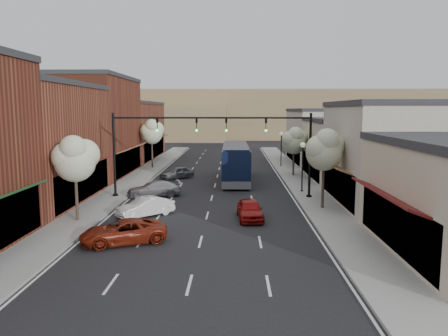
# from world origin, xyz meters

# --- Properties ---
(ground) EXTENTS (160.00, 160.00, 0.00)m
(ground) POSITION_xyz_m (0.00, 0.00, 0.00)
(ground) COLOR black
(ground) RESTS_ON ground
(sidewalk_left) EXTENTS (2.80, 73.00, 0.15)m
(sidewalk_left) POSITION_xyz_m (-8.40, 18.50, 0.07)
(sidewalk_left) COLOR gray
(sidewalk_left) RESTS_ON ground
(sidewalk_right) EXTENTS (2.80, 73.00, 0.15)m
(sidewalk_right) POSITION_xyz_m (8.40, 18.50, 0.07)
(sidewalk_right) COLOR gray
(sidewalk_right) RESTS_ON ground
(curb_left) EXTENTS (0.25, 73.00, 0.17)m
(curb_left) POSITION_xyz_m (-7.00, 18.50, 0.07)
(curb_left) COLOR gray
(curb_left) RESTS_ON ground
(curb_right) EXTENTS (0.25, 73.00, 0.17)m
(curb_right) POSITION_xyz_m (7.00, 18.50, 0.07)
(curb_right) COLOR gray
(curb_right) RESTS_ON ground
(bldg_left_midnear) EXTENTS (10.14, 14.10, 9.40)m
(bldg_left_midnear) POSITION_xyz_m (-14.23, 6.00, 4.66)
(bldg_left_midnear) COLOR brown
(bldg_left_midnear) RESTS_ON ground
(bldg_left_midfar) EXTENTS (10.14, 14.10, 10.90)m
(bldg_left_midfar) POSITION_xyz_m (-14.24, 20.00, 5.40)
(bldg_left_midfar) COLOR brown
(bldg_left_midfar) RESTS_ON ground
(bldg_left_far) EXTENTS (10.14, 18.10, 8.40)m
(bldg_left_far) POSITION_xyz_m (-14.22, 36.00, 4.16)
(bldg_left_far) COLOR brown
(bldg_left_far) RESTS_ON ground
(bldg_right_midnear) EXTENTS (9.14, 12.10, 7.90)m
(bldg_right_midnear) POSITION_xyz_m (13.72, 6.00, 3.91)
(bldg_right_midnear) COLOR #BBB2A0
(bldg_right_midnear) RESTS_ON ground
(bldg_right_midfar) EXTENTS (9.14, 12.10, 6.40)m
(bldg_right_midfar) POSITION_xyz_m (13.70, 18.00, 3.17)
(bldg_right_midfar) COLOR beige
(bldg_right_midfar) RESTS_ON ground
(bldg_right_far) EXTENTS (9.14, 16.10, 7.40)m
(bldg_right_far) POSITION_xyz_m (13.71, 32.00, 3.66)
(bldg_right_far) COLOR #BBB2A0
(bldg_right_far) RESTS_ON ground
(hill_far) EXTENTS (120.00, 30.00, 12.00)m
(hill_far) POSITION_xyz_m (0.00, 90.00, 6.00)
(hill_far) COLOR #7A6647
(hill_far) RESTS_ON ground
(hill_near) EXTENTS (50.00, 20.00, 8.00)m
(hill_near) POSITION_xyz_m (-25.00, 78.00, 4.00)
(hill_near) COLOR #7A6647
(hill_near) RESTS_ON ground
(signal_mast_right) EXTENTS (8.22, 0.46, 7.00)m
(signal_mast_right) POSITION_xyz_m (5.62, 8.00, 4.62)
(signal_mast_right) COLOR black
(signal_mast_right) RESTS_ON ground
(signal_mast_left) EXTENTS (8.22, 0.46, 7.00)m
(signal_mast_left) POSITION_xyz_m (-5.62, 8.00, 4.62)
(signal_mast_left) COLOR black
(signal_mast_left) RESTS_ON ground
(tree_right_near) EXTENTS (2.85, 2.65, 5.95)m
(tree_right_near) POSITION_xyz_m (8.35, 3.94, 4.45)
(tree_right_near) COLOR #47382B
(tree_right_near) RESTS_ON ground
(tree_right_far) EXTENTS (2.85, 2.65, 5.43)m
(tree_right_far) POSITION_xyz_m (8.35, 19.94, 3.99)
(tree_right_far) COLOR #47382B
(tree_right_far) RESTS_ON ground
(tree_left_near) EXTENTS (2.85, 2.65, 5.69)m
(tree_left_near) POSITION_xyz_m (-8.25, -0.06, 4.22)
(tree_left_near) COLOR #47382B
(tree_left_near) RESTS_ON ground
(tree_left_far) EXTENTS (2.85, 2.65, 6.13)m
(tree_left_far) POSITION_xyz_m (-8.25, 25.94, 4.60)
(tree_left_far) COLOR #47382B
(tree_left_far) RESTS_ON ground
(lamp_post_near) EXTENTS (0.44, 0.44, 4.44)m
(lamp_post_near) POSITION_xyz_m (7.80, 10.50, 3.01)
(lamp_post_near) COLOR black
(lamp_post_near) RESTS_ON ground
(lamp_post_far) EXTENTS (0.44, 0.44, 4.44)m
(lamp_post_far) POSITION_xyz_m (7.80, 28.00, 3.01)
(lamp_post_far) COLOR black
(lamp_post_far) RESTS_ON ground
(coach_bus) EXTENTS (2.79, 12.13, 3.70)m
(coach_bus) POSITION_xyz_m (1.99, 16.94, 1.93)
(coach_bus) COLOR black
(coach_bus) RESTS_ON ground
(red_hatchback) EXTENTS (1.85, 4.04, 1.34)m
(red_hatchback) POSITION_xyz_m (2.90, 1.02, 0.67)
(red_hatchback) COLOR #970C0B
(red_hatchback) RESTS_ON ground
(parked_car_a) EXTENTS (5.12, 3.75, 1.29)m
(parked_car_a) POSITION_xyz_m (-4.20, -4.38, 0.65)
(parked_car_a) COLOR maroon
(parked_car_a) RESTS_ON ground
(parked_car_b) EXTENTS (3.87, 3.70, 1.31)m
(parked_car_b) POSITION_xyz_m (-4.20, 1.69, 0.65)
(parked_car_b) COLOR silver
(parked_car_b) RESTS_ON ground
(parked_car_c) EXTENTS (4.83, 3.05, 1.30)m
(parked_car_c) POSITION_xyz_m (-4.87, 8.51, 0.65)
(parked_car_c) COLOR #96959A
(parked_car_c) RESTS_ON ground
(parked_car_d) EXTENTS (3.79, 3.67, 1.28)m
(parked_car_d) POSITION_xyz_m (-4.20, 18.01, 0.64)
(parked_car_d) COLOR slate
(parked_car_d) RESTS_ON ground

